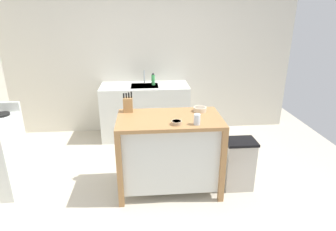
# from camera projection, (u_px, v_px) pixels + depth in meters

# --- Properties ---
(ground_plane) EXTENTS (5.91, 5.91, 0.00)m
(ground_plane) POSITION_uv_depth(u_px,v_px,m) (156.00, 196.00, 3.33)
(ground_plane) COLOR #BCB29E
(ground_plane) RESTS_ON ground
(wall_back) EXTENTS (4.91, 0.10, 2.60)m
(wall_back) POSITION_uv_depth(u_px,v_px,m) (149.00, 57.00, 4.81)
(wall_back) COLOR beige
(wall_back) RESTS_ON ground
(kitchen_island) EXTENTS (1.18, 0.67, 0.92)m
(kitchen_island) POSITION_uv_depth(u_px,v_px,m) (169.00, 150.00, 3.31)
(kitchen_island) COLOR #9E7042
(kitchen_island) RESTS_ON ground
(knife_block) EXTENTS (0.11, 0.09, 0.24)m
(knife_block) POSITION_uv_depth(u_px,v_px,m) (128.00, 104.00, 3.32)
(knife_block) COLOR #AD7F4C
(knife_block) RESTS_ON kitchen_island
(bowl_ceramic_wide) EXTENTS (0.15, 0.15, 0.05)m
(bowl_ceramic_wide) POSITION_uv_depth(u_px,v_px,m) (200.00, 109.00, 3.35)
(bowl_ceramic_wide) COLOR beige
(bowl_ceramic_wide) RESTS_ON kitchen_island
(bowl_stoneware_deep) EXTENTS (0.11, 0.11, 0.04)m
(bowl_stoneware_deep) POSITION_uv_depth(u_px,v_px,m) (177.00, 123.00, 2.98)
(bowl_stoneware_deep) COLOR tan
(bowl_stoneware_deep) RESTS_ON kitchen_island
(drinking_cup) EXTENTS (0.07, 0.07, 0.12)m
(drinking_cup) POSITION_uv_depth(u_px,v_px,m) (197.00, 119.00, 2.96)
(drinking_cup) COLOR silver
(drinking_cup) RESTS_ON kitchen_island
(trash_bin) EXTENTS (0.36, 0.28, 0.63)m
(trash_bin) POSITION_uv_depth(u_px,v_px,m) (238.00, 164.00, 3.40)
(trash_bin) COLOR #B7B2A8
(trash_bin) RESTS_ON ground
(sink_counter) EXTENTS (1.44, 0.60, 0.90)m
(sink_counter) POSITION_uv_depth(u_px,v_px,m) (145.00, 111.00, 4.77)
(sink_counter) COLOR silver
(sink_counter) RESTS_ON ground
(sink_faucet) EXTENTS (0.02, 0.02, 0.22)m
(sink_faucet) POSITION_uv_depth(u_px,v_px,m) (144.00, 77.00, 4.70)
(sink_faucet) COLOR #B7BCC1
(sink_faucet) RESTS_ON sink_counter
(bottle_hand_soap) EXTENTS (0.06, 0.06, 0.19)m
(bottle_hand_soap) POSITION_uv_depth(u_px,v_px,m) (153.00, 80.00, 4.61)
(bottle_hand_soap) COLOR green
(bottle_hand_soap) RESTS_ON sink_counter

